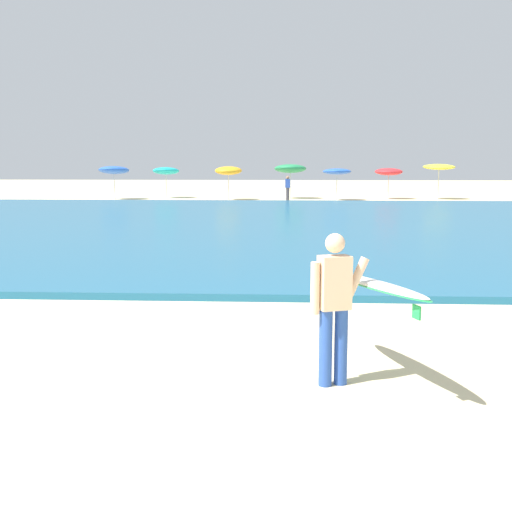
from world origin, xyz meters
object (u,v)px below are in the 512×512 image
at_px(beach_umbrella_1, 166,171).
at_px(beach_umbrella_2, 228,171).
at_px(beach_umbrella_3, 290,169).
at_px(beach_umbrella_4, 337,172).
at_px(beach_umbrella_6, 439,167).
at_px(beachgoer_near_row_left, 288,188).
at_px(beach_umbrella_0, 114,170).
at_px(beach_umbrella_5, 389,172).
at_px(surfer_with_board, 353,295).

distance_m(beach_umbrella_1, beach_umbrella_2, 4.97).
relative_size(beach_umbrella_3, beach_umbrella_4, 1.14).
xyz_separation_m(beach_umbrella_2, beach_umbrella_6, (13.79, 1.51, 0.23)).
bearing_deg(beach_umbrella_1, beach_umbrella_3, -2.50).
distance_m(beach_umbrella_3, beach_umbrella_6, 9.79).
bearing_deg(beachgoer_near_row_left, beach_umbrella_1, 160.04).
relative_size(beach_umbrella_0, beach_umbrella_2, 1.02).
bearing_deg(beach_umbrella_1, beach_umbrella_4, -10.33).
xyz_separation_m(beach_umbrella_2, beach_umbrella_5, (10.52, 1.57, -0.09)).
xyz_separation_m(surfer_with_board, beach_umbrella_6, (9.13, 36.13, 1.10)).
bearing_deg(beach_umbrella_2, beachgoer_near_row_left, -12.97).
relative_size(beach_umbrella_1, beachgoer_near_row_left, 1.37).
relative_size(beach_umbrella_3, beach_umbrella_6, 1.00).
height_order(beach_umbrella_0, beach_umbrella_3, beach_umbrella_3).
bearing_deg(beach_umbrella_0, beach_umbrella_1, 32.02).
distance_m(beach_umbrella_1, beach_umbrella_3, 8.50).
distance_m(beach_umbrella_1, beach_umbrella_6, 18.29).
xyz_separation_m(beach_umbrella_2, beach_umbrella_3, (4.00, 1.77, 0.11)).
bearing_deg(beach_umbrella_5, beach_umbrella_1, 177.83).
xyz_separation_m(beach_umbrella_1, beach_umbrella_4, (11.48, -2.09, 0.00)).
bearing_deg(beach_umbrella_5, beachgoer_near_row_left, -159.82).
height_order(surfer_with_board, beachgoer_near_row_left, surfer_with_board).
xyz_separation_m(beach_umbrella_2, beach_umbrella_4, (6.99, 0.05, -0.05)).
bearing_deg(beach_umbrella_4, beach_umbrella_0, 179.32).
height_order(surfer_with_board, beach_umbrella_6, beach_umbrella_6).
relative_size(beach_umbrella_4, beachgoer_near_row_left, 1.31).
relative_size(beach_umbrella_0, beach_umbrella_3, 0.95).
bearing_deg(beach_umbrella_4, beach_umbrella_3, 150.08).
bearing_deg(beachgoer_near_row_left, beach_umbrella_3, 86.53).
bearing_deg(beach_umbrella_3, beach_umbrella_0, -172.37).
bearing_deg(beach_umbrella_1, beach_umbrella_0, -147.98).
relative_size(beach_umbrella_3, beachgoer_near_row_left, 1.50).
relative_size(surfer_with_board, beach_umbrella_5, 1.11).
distance_m(beach_umbrella_6, beachgoer_near_row_left, 10.31).
bearing_deg(beach_umbrella_0, beachgoer_near_row_left, -5.53).
height_order(beach_umbrella_2, beach_umbrella_3, beach_umbrella_3).
bearing_deg(beach_umbrella_3, beachgoer_near_row_left, -93.47).
height_order(surfer_with_board, beach_umbrella_5, beach_umbrella_5).
bearing_deg(beach_umbrella_0, beach_umbrella_6, 3.46).
height_order(beach_umbrella_3, beach_umbrella_5, beach_umbrella_3).
bearing_deg(beachgoer_near_row_left, beach_umbrella_4, 16.46).
distance_m(surfer_with_board, beachgoer_near_row_left, 33.75).
height_order(surfer_with_board, beach_umbrella_0, beach_umbrella_0).
height_order(beach_umbrella_1, beach_umbrella_2, beach_umbrella_2).
xyz_separation_m(beach_umbrella_0, beach_umbrella_2, (7.56, -0.22, -0.03)).
xyz_separation_m(beach_umbrella_0, beach_umbrella_4, (14.55, -0.17, -0.08)).
bearing_deg(beach_umbrella_5, beach_umbrella_2, -171.51).
xyz_separation_m(beach_umbrella_0, beachgoer_near_row_left, (11.40, -1.10, -1.07)).
relative_size(beach_umbrella_0, beachgoer_near_row_left, 1.43).
bearing_deg(beachgoer_near_row_left, beach_umbrella_5, 20.18).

